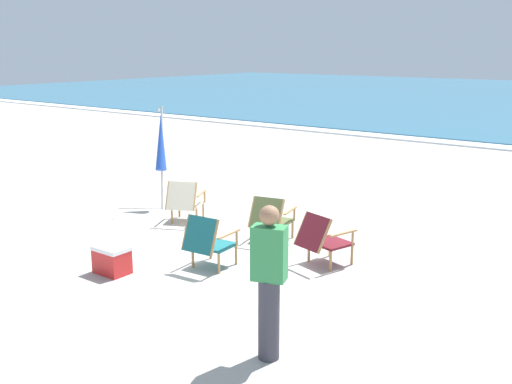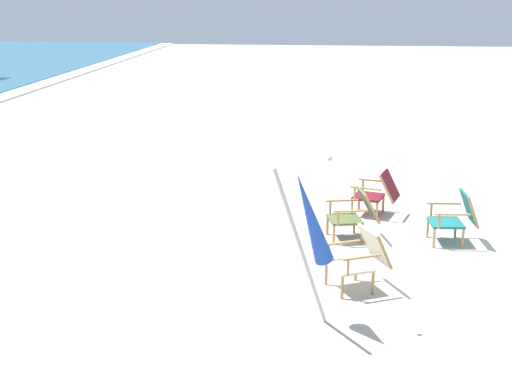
{
  "view_description": "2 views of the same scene",
  "coord_description": "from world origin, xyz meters",
  "px_view_note": "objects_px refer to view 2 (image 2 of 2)",
  "views": [
    {
      "loc": [
        5.91,
        -6.77,
        3.12
      ],
      "look_at": [
        -0.01,
        1.1,
        0.74
      ],
      "focal_mm": 42.0,
      "sensor_mm": 36.0,
      "label": 1
    },
    {
      "loc": [
        -10.08,
        1.25,
        3.74
      ],
      "look_at": [
        0.6,
        2.41,
        0.67
      ],
      "focal_mm": 50.0,
      "sensor_mm": 36.0,
      "label": 2
    }
  ],
  "objects_px": {
    "beach_chair_front_left": "(456,216)",
    "umbrella_furled_blue": "(310,220)",
    "beach_chair_mid_center": "(355,213)",
    "beach_chair_back_right": "(378,192)",
    "beach_chair_front_right": "(361,257)"
  },
  "relations": [
    {
      "from": "beach_chair_front_left",
      "to": "beach_chair_mid_center",
      "type": "height_order",
      "value": "beach_chair_front_left"
    },
    {
      "from": "beach_chair_front_left",
      "to": "umbrella_furled_blue",
      "type": "bearing_deg",
      "value": 145.51
    },
    {
      "from": "beach_chair_mid_center",
      "to": "beach_chair_back_right",
      "type": "bearing_deg",
      "value": -18.74
    },
    {
      "from": "beach_chair_back_right",
      "to": "beach_chair_front_left",
      "type": "bearing_deg",
      "value": -138.4
    },
    {
      "from": "beach_chair_front_left",
      "to": "beach_chair_front_right",
      "type": "relative_size",
      "value": 0.9
    },
    {
      "from": "beach_chair_front_right",
      "to": "beach_chair_back_right",
      "type": "bearing_deg",
      "value": -7.11
    },
    {
      "from": "beach_chair_back_right",
      "to": "beach_chair_front_left",
      "type": "relative_size",
      "value": 1.08
    },
    {
      "from": "umbrella_furled_blue",
      "to": "beach_chair_front_right",
      "type": "bearing_deg",
      "value": -27.46
    },
    {
      "from": "beach_chair_front_right",
      "to": "umbrella_furled_blue",
      "type": "distance_m",
      "value": 1.62
    },
    {
      "from": "beach_chair_front_left",
      "to": "beach_chair_mid_center",
      "type": "xyz_separation_m",
      "value": [
        0.03,
        1.52,
        -0.01
      ]
    },
    {
      "from": "beach_chair_front_left",
      "to": "beach_chair_back_right",
      "type": "bearing_deg",
      "value": 41.6
    },
    {
      "from": "beach_chair_front_right",
      "to": "umbrella_furled_blue",
      "type": "bearing_deg",
      "value": 152.54
    },
    {
      "from": "beach_chair_front_right",
      "to": "beach_chair_mid_center",
      "type": "bearing_deg",
      "value": 0.72
    },
    {
      "from": "beach_chair_back_right",
      "to": "beach_chair_front_right",
      "type": "bearing_deg",
      "value": 172.89
    },
    {
      "from": "beach_chair_front_left",
      "to": "beach_chair_front_right",
      "type": "distance_m",
      "value": 2.4
    }
  ]
}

